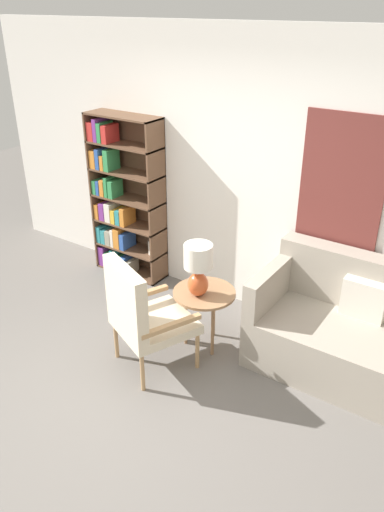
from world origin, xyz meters
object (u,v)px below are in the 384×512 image
(table_lamp, at_px, (198,266))
(couch, at_px, (354,334))
(armchair, at_px, (141,312))
(side_table, at_px, (204,297))
(bookshelf, at_px, (121,204))

(table_lamp, bearing_deg, couch, 21.82)
(armchair, bearing_deg, side_table, 65.99)
(couch, bearing_deg, bookshelf, 174.37)
(bookshelf, bearing_deg, table_lamp, -26.51)
(couch, bearing_deg, table_lamp, -158.18)
(bookshelf, height_order, table_lamp, bookshelf)
(side_table, bearing_deg, table_lamp, -102.86)
(bookshelf, xyz_separation_m, armchair, (1.31, -1.27, -0.25))
(couch, height_order, table_lamp, table_lamp)
(bookshelf, bearing_deg, side_table, -23.99)
(armchair, xyz_separation_m, table_lamp, (0.24, 0.49, 0.28))
(bookshelf, relative_size, side_table, 3.21)
(bookshelf, xyz_separation_m, side_table, (1.57, -0.70, -0.32))
(armchair, distance_m, couch, 1.79)
(bookshelf, height_order, armchair, bookshelf)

